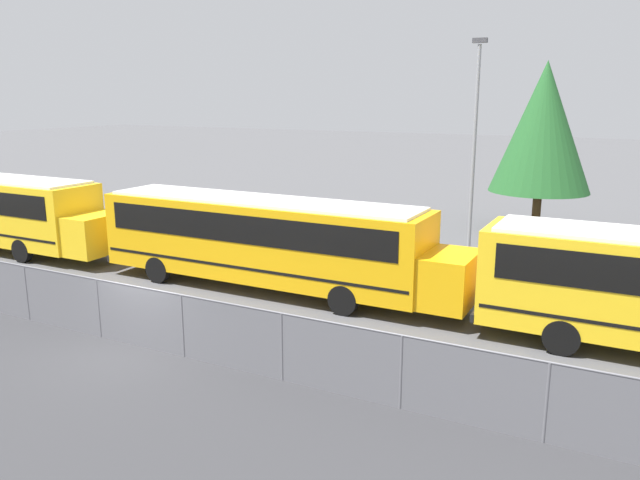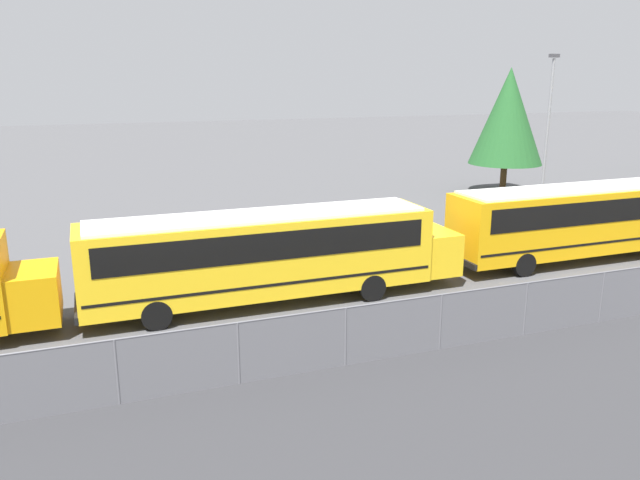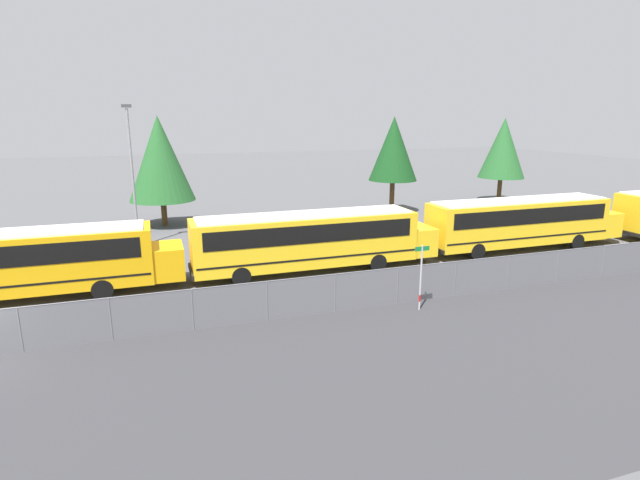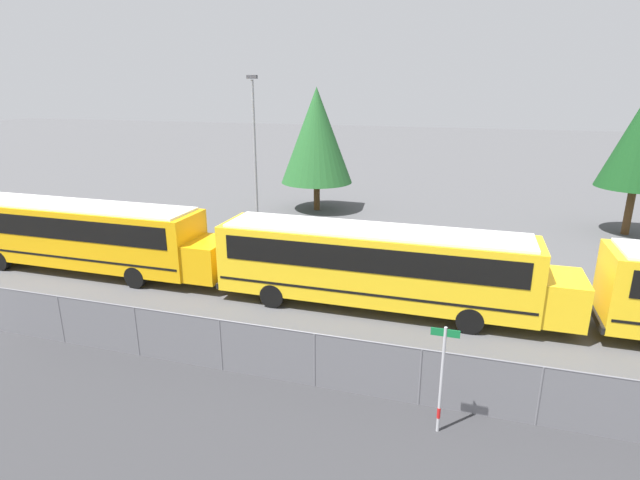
% 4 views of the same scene
% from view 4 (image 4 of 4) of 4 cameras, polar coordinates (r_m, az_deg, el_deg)
% --- Properties ---
extents(school_bus_3, '(13.93, 2.57, 3.29)m').
position_cam_4_polar(school_bus_3, '(26.11, -25.39, 0.83)').
color(school_bus_3, '#EDA80F').
rests_on(school_bus_3, ground_plane).
extents(school_bus_4, '(13.93, 2.57, 3.29)m').
position_cam_4_polar(school_bus_4, '(19.69, 6.89, -2.56)').
color(school_bus_4, yellow).
rests_on(school_bus_4, ground_plane).
extents(street_sign, '(0.70, 0.09, 2.98)m').
position_cam_4_polar(street_sign, '(13.30, 13.73, -15.05)').
color(street_sign, '#B7B7BC').
rests_on(street_sign, ground_plane).
extents(light_pole, '(0.60, 0.24, 9.16)m').
position_cam_4_polar(light_pole, '(30.14, -7.47, 10.21)').
color(light_pole, gray).
rests_on(light_pole, ground_plane).
extents(tree_0, '(5.01, 5.01, 8.53)m').
position_cam_4_polar(tree_0, '(35.27, -0.39, 11.83)').
color(tree_0, '#51381E').
rests_on(tree_0, ground_plane).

